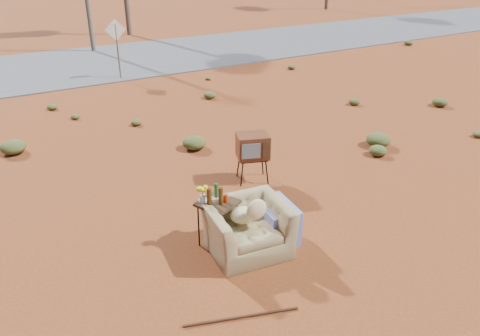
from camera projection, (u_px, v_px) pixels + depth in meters
ground at (265, 249)px, 7.82m from camera, size 140.00×140.00×0.00m
highway at (62, 67)px, 19.37m from camera, size 140.00×7.00×0.04m
armchair at (253, 221)px, 7.65m from camera, size 1.64×1.01×1.13m
tv_unit at (253, 147)px, 9.78m from camera, size 0.79×0.72×1.05m
side_table at (214, 201)px, 7.60m from camera, size 0.74×0.74×1.14m
rusty_bar at (242, 317)px, 6.38m from camera, size 1.54×0.56×0.04m
road_sign at (116, 38)px, 17.12m from camera, size 0.78×0.06×2.19m
scrub_patch at (129, 159)px, 10.77m from camera, size 17.49×8.07×0.33m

